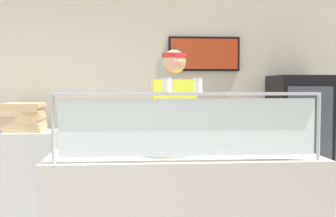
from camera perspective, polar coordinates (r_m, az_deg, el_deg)
The scene contains 10 objects.
shop_rear_unit at distance 5.51m, azimuth -0.73°, elevation 2.03°, with size 6.33×0.13×2.70m.
sneeze_guard at distance 2.86m, azimuth 2.74°, elevation -1.26°, with size 1.76×0.06×0.45m.
pizza_tray at distance 3.25m, azimuth -0.37°, elevation -5.54°, with size 0.46×0.46×0.04m.
pizza_server at distance 3.22m, azimuth -0.90°, elevation -5.21°, with size 0.07×0.28×0.01m, color #ADAFB7.
parmesan_shaker at distance 2.84m, azimuth -0.22°, elevation 2.92°, with size 0.07×0.07×0.09m.
pepper_flake_shaker at distance 2.86m, azimuth 3.86°, elevation 2.91°, with size 0.06×0.06×0.09m.
worker_figure at distance 3.90m, azimuth 0.85°, elevation -3.53°, with size 0.41×0.50×1.76m.
drink_fridge at distance 5.45m, azimuth 16.44°, elevation -4.14°, with size 0.61×0.68×1.57m.
prep_shelf at distance 5.24m, azimuth -17.93°, elevation -7.94°, with size 0.70×0.55×0.94m, color #B7BABF.
pizza_box_stack at distance 5.16m, azimuth -18.04°, elevation -1.09°, with size 0.44×0.42×0.31m.
Camera 1 is at (0.60, -2.77, 1.45)m, focal length 47.30 mm.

